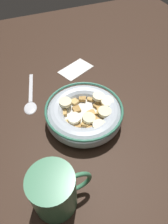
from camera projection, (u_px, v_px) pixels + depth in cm
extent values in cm
cube|color=#332116|center=(84.00, 122.00, 52.27)|extent=(126.13, 126.13, 2.00)
cylinder|color=#B2BCC6|center=(84.00, 119.00, 51.29)|extent=(10.20, 10.20, 0.60)
torus|color=#B2BCC6|center=(84.00, 114.00, 49.79)|extent=(18.55, 18.55, 4.55)
torus|color=#337259|center=(84.00, 109.00, 48.29)|extent=(18.59, 18.59, 0.60)
cylinder|color=white|center=(84.00, 114.00, 49.73)|extent=(15.81, 15.81, 0.40)
cube|color=tan|center=(91.00, 113.00, 48.80)|extent=(1.82, 1.77, 0.92)
cube|color=tan|center=(99.00, 129.00, 46.06)|extent=(2.50, 2.50, 0.87)
cube|color=tan|center=(68.00, 124.00, 46.88)|extent=(1.95, 2.03, 1.03)
cube|color=#AD7F42|center=(63.00, 99.00, 52.23)|extent=(2.08, 2.10, 0.85)
cube|color=#AD7F42|center=(95.00, 120.00, 47.43)|extent=(2.38, 2.41, 0.95)
cube|color=tan|center=(86.00, 123.00, 46.96)|extent=(2.50, 2.50, 0.86)
cube|color=#AD7F42|center=(90.00, 130.00, 45.94)|extent=(2.40, 2.42, 0.88)
cube|color=#B78947|center=(98.00, 106.00, 50.70)|extent=(2.27, 2.32, 1.00)
cube|color=tan|center=(63.00, 113.00, 49.17)|extent=(2.28, 2.24, 0.95)
cube|color=#AD7F42|center=(77.00, 109.00, 49.96)|extent=(1.76, 1.78, 0.83)
cube|color=#B78947|center=(108.00, 121.00, 47.39)|extent=(1.88, 1.85, 0.88)
cube|color=#AD7F42|center=(82.00, 99.00, 52.13)|extent=(2.37, 2.41, 1.01)
cube|color=tan|center=(75.00, 135.00, 44.86)|extent=(2.26, 2.26, 0.81)
cube|color=#AD7F42|center=(76.00, 126.00, 46.72)|extent=(1.88, 1.87, 0.82)
cube|color=tan|center=(105.00, 109.00, 50.01)|extent=(2.24, 2.30, 1.03)
cube|color=tan|center=(91.00, 98.00, 52.35)|extent=(2.52, 2.53, 0.96)
cube|color=#B78947|center=(97.00, 99.00, 52.24)|extent=(2.19, 2.21, 0.87)
cube|color=tan|center=(74.00, 102.00, 51.51)|extent=(2.26, 2.27, 0.81)
cube|color=tan|center=(100.00, 112.00, 49.20)|extent=(2.48, 2.51, 1.02)
cylinder|color=#F9EFC6|center=(74.00, 118.00, 46.97)|extent=(4.10, 4.11, 1.13)
cylinder|color=beige|center=(87.00, 118.00, 46.89)|extent=(3.74, 3.75, 1.44)
cylinder|color=beige|center=(105.00, 112.00, 47.72)|extent=(4.19, 4.24, 1.22)
cylinder|color=beige|center=(65.00, 102.00, 49.56)|extent=(3.60, 3.60, 0.93)
cylinder|color=#F9EFC6|center=(99.00, 97.00, 50.80)|extent=(4.31, 4.27, 1.30)
cylinder|color=#F4EABC|center=(99.00, 126.00, 45.31)|extent=(4.17, 4.18, 1.03)
cylinder|color=#F9EFC6|center=(108.00, 103.00, 49.66)|extent=(3.56, 3.56, 1.51)
ellipsoid|color=silver|center=(30.00, 107.00, 53.76)|extent=(4.34, 5.14, 0.80)
cube|color=silver|center=(31.00, 87.00, 59.13)|extent=(3.80, 11.58, 0.36)
cylinder|color=#3F7F59|center=(53.00, 192.00, 34.99)|extent=(7.93, 7.93, 9.89)
torus|color=#3F7F59|center=(75.00, 183.00, 35.99)|extent=(6.34, 0.80, 6.34)
cube|color=white|center=(76.00, 69.00, 64.64)|extent=(11.76, 9.67, 0.30)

